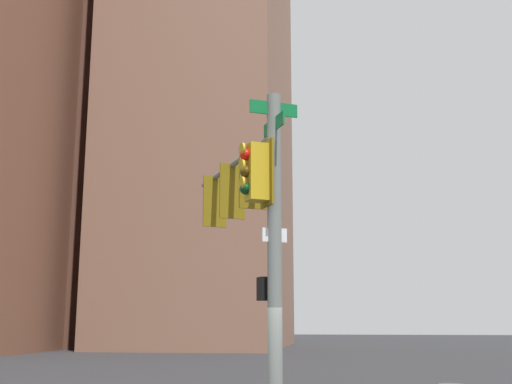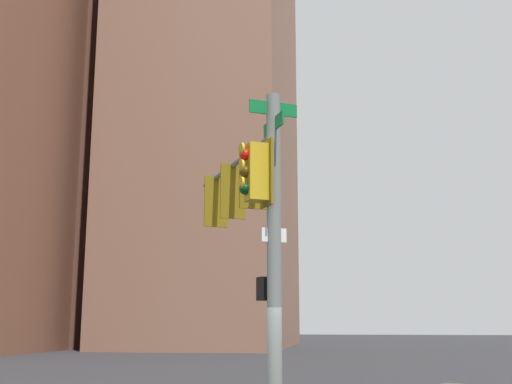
# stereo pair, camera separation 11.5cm
# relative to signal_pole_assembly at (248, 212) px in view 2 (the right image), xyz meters

# --- Properties ---
(signal_pole_assembly) EXTENTS (4.35, 2.62, 6.23)m
(signal_pole_assembly) POSITION_rel_signal_pole_assembly_xyz_m (0.00, 0.00, 0.00)
(signal_pole_assembly) COLOR slate
(signal_pole_assembly) RESTS_ON ground_plane
(building_brick_midblock) EXTENTS (21.00, 14.56, 39.72)m
(building_brick_midblock) POSITION_rel_signal_pole_assembly_xyz_m (-44.79, -11.27, 15.56)
(building_brick_midblock) COLOR #845B47
(building_brick_midblock) RESTS_ON ground_plane
(building_brick_farside) EXTENTS (17.99, 14.69, 51.09)m
(building_brick_farside) POSITION_rel_signal_pole_assembly_xyz_m (-46.34, -27.77, 21.24)
(building_brick_farside) COLOR brown
(building_brick_farside) RESTS_ON ground_plane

